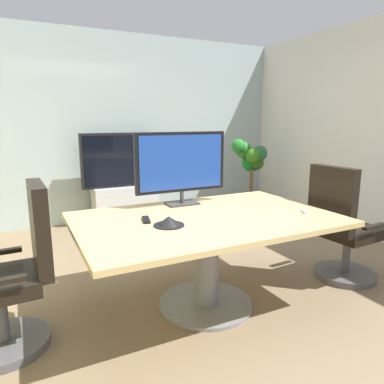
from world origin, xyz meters
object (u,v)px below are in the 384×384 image
tv_monitor (181,164)px  office_chair_right (342,233)px  conference_table (206,238)px  office_chair_left (15,281)px  remote_control (146,220)px  wall_display_unit (125,194)px  conference_phone (169,222)px  potted_plant (250,171)px

tv_monitor → office_chair_right: bearing=-24.0°
conference_table → office_chair_left: (-1.36, 0.11, -0.12)m
office_chair_right → remote_control: bearing=79.0°
wall_display_unit → conference_table: bearing=-91.7°
tv_monitor → remote_control: (-0.46, -0.37, -0.35)m
office_chair_right → conference_phone: size_ratio=4.95×
conference_phone → office_chair_left: bearing=168.8°
office_chair_right → wall_display_unit: 3.00m
tv_monitor → conference_table: bearing=-90.4°
conference_table → conference_phone: size_ratio=8.99×
conference_phone → remote_control: bearing=119.2°
office_chair_left → potted_plant: 3.85m
tv_monitor → conference_phone: 0.74m
conference_table → conference_phone: (-0.35, -0.09, 0.21)m
office_chair_left → wall_display_unit: bearing=147.9°
conference_table → conference_phone: 0.42m
remote_control → potted_plant: bearing=53.3°
office_chair_right → potted_plant: size_ratio=0.90×
tv_monitor → wall_display_unit: (0.07, 2.11, -0.67)m
remote_control → wall_display_unit: bearing=91.1°
tv_monitor → wall_display_unit: tv_monitor is taller
potted_plant → conference_phone: 3.16m
potted_plant → conference_table: bearing=-132.4°
conference_table → office_chair_left: size_ratio=1.81×
office_chair_left → wall_display_unit: wall_display_unit is taller
office_chair_right → tv_monitor: 1.62m
wall_display_unit → potted_plant: size_ratio=1.09×
conference_phone → remote_control: conference_phone is taller
wall_display_unit → office_chair_right: bearing=-64.7°
wall_display_unit → office_chair_left: bearing=-120.2°
office_chair_left → tv_monitor: (1.36, 0.36, 0.65)m
office_chair_left → conference_phone: office_chair_left is taller
potted_plant → remote_control: potted_plant is taller
wall_display_unit → conference_phone: wall_display_unit is taller
remote_control → conference_phone: bearing=-47.6°
office_chair_right → potted_plant: 2.32m
conference_table → office_chair_right: bearing=-5.7°
office_chair_left → wall_display_unit: (1.43, 2.46, -0.01)m
office_chair_right → remote_control: office_chair_right is taller
office_chair_left → office_chair_right: bearing=82.8°
tv_monitor → remote_control: size_ratio=4.94×
tv_monitor → potted_plant: (1.92, 1.64, -0.40)m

